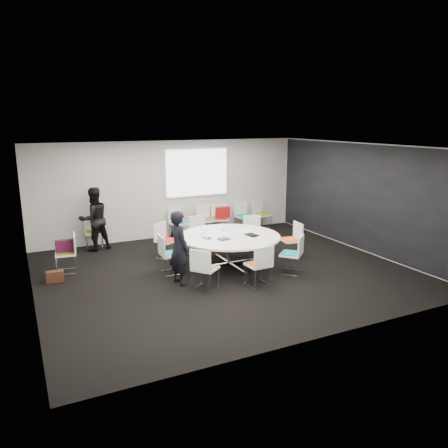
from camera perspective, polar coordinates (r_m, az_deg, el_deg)
name	(u,v)px	position (r m, az deg, el deg)	size (l,w,h in m)	color
room_shell	(228,211)	(9.68, 0.47, 1.75)	(8.08, 7.08, 2.88)	black
conference_table	(229,243)	(10.25, 0.70, -2.44)	(2.38, 2.38, 0.73)	silver
projection_screen	(197,173)	(13.02, -3.53, 6.72)	(1.90, 0.03, 1.35)	white
chair_ring_a	(291,247)	(11.06, 8.70, -2.93)	(0.50, 0.51, 0.88)	silver
chair_ring_b	(252,239)	(11.68, 3.72, -1.93)	(0.60, 0.59, 0.88)	silver
chair_ring_c	(200,239)	(11.61, -3.20, -2.02)	(0.47, 0.46, 0.88)	silver
chair_ring_d	(166,247)	(10.98, -7.53, -3.01)	(0.63, 0.63, 0.88)	silver
chair_ring_e	(170,262)	(9.87, -7.01, -4.88)	(0.46, 0.47, 0.88)	silver
chair_ring_f	(205,277)	(8.89, -2.48, -6.87)	(0.64, 0.64, 0.88)	silver
chair_ring_g	(258,273)	(9.13, 4.53, -6.35)	(0.48, 0.47, 0.88)	silver
chair_ring_h	(291,261)	(9.92, 8.81, -4.85)	(0.64, 0.64, 0.88)	silver
chair_back_a	(179,229)	(12.77, -5.90, -0.64)	(0.55, 0.54, 0.88)	silver
chair_back_b	(206,226)	(13.08, -2.35, -0.24)	(0.49, 0.48, 0.88)	silver
chair_back_c	(220,224)	(13.25, -0.59, -0.05)	(0.56, 0.55, 0.88)	silver
chair_back_d	(244,222)	(13.63, 2.57, 0.31)	(0.48, 0.47, 0.88)	silver
chair_back_e	(262,220)	(13.93, 4.95, 0.56)	(0.56, 0.55, 0.88)	silver
chair_spare_left	(67,260)	(10.49, -19.82, -4.50)	(0.50, 0.51, 0.88)	silver
chair_person_back	(94,238)	(12.20, -16.57, -1.81)	(0.51, 0.50, 0.88)	silver
person_main	(179,248)	(9.09, -5.93, -3.11)	(0.57, 0.37, 1.57)	black
person_back	(94,219)	(11.91, -16.62, 0.62)	(0.81, 0.63, 1.68)	black
laptop	(208,237)	(10.02, -2.07, -1.72)	(0.32, 0.21, 0.03)	#333338
laptop_lid	(204,233)	(9.96, -2.62, -1.12)	(0.30, 0.02, 0.22)	silver
notebook_black	(252,235)	(10.24, 3.64, -1.43)	(0.22, 0.30, 0.02)	black
tablet_folio	(224,239)	(9.86, -0.02, -1.96)	(0.26, 0.20, 0.03)	navy
papers_right	(245,230)	(10.69, 2.75, -0.83)	(0.30, 0.21, 0.00)	silver
papers_front	(256,234)	(10.40, 4.15, -1.26)	(0.30, 0.21, 0.00)	white
cup	(223,230)	(10.57, -0.09, -0.73)	(0.08, 0.08, 0.09)	white
phone	(254,237)	(10.09, 3.94, -1.69)	(0.14, 0.07, 0.01)	black
maroon_bag	(65,246)	(10.39, -20.05, -2.70)	(0.40, 0.14, 0.28)	#401128
brown_bag	(55,276)	(10.01, -21.19, -6.41)	(0.36, 0.16, 0.24)	#412015
red_jacket	(223,212)	(12.96, -0.18, 1.56)	(0.44, 0.10, 0.35)	#B21915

